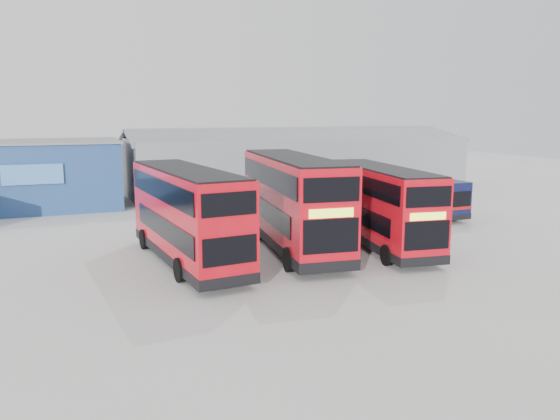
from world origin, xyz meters
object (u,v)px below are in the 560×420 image
object	(u,v)px
double_decker_left	(187,217)
double_decker_right	(380,207)
single_decker_blue	(411,194)
maintenance_shed	(293,162)
double_decker_centre	(293,204)
office_block	(36,174)

from	to	relation	value
double_decker_left	double_decker_right	bearing A→B (deg)	171.46
double_decker_left	single_decker_blue	xyz separation A→B (m)	(18.07, 7.81, -0.94)
maintenance_shed	double_decker_centre	world-z (taller)	maintenance_shed
maintenance_shed	double_decker_left	size ratio (longest dim) A/B	2.75
maintenance_shed	double_decker_centre	bearing A→B (deg)	-112.65
double_decker_right	single_decker_blue	bearing A→B (deg)	54.43
double_decker_centre	double_decker_right	world-z (taller)	double_decker_centre
maintenance_shed	double_decker_left	world-z (taller)	maintenance_shed
office_block	double_decker_centre	size ratio (longest dim) A/B	1.03
office_block	double_decker_centre	world-z (taller)	office_block
office_block	single_decker_blue	size ratio (longest dim) A/B	1.22
double_decker_centre	double_decker_right	xyz separation A→B (m)	(4.60, -1.21, -0.30)
double_decker_centre	double_decker_left	bearing A→B (deg)	-166.48
office_block	single_decker_blue	bearing A→B (deg)	-24.86
office_block	double_decker_left	size ratio (longest dim) A/B	1.11
maintenance_shed	office_block	bearing A→B (deg)	-174.79
office_block	single_decker_blue	distance (m)	28.22
maintenance_shed	double_decker_centre	xyz separation A→B (m)	(-8.73, -20.92, -0.14)
maintenance_shed	double_decker_right	size ratio (longest dim) A/B	2.90
maintenance_shed	double_decker_right	xyz separation A→B (m)	(-4.13, -22.14, -0.44)
maintenance_shed	double_decker_left	distance (m)	26.07
double_decker_right	maintenance_shed	bearing A→B (deg)	86.82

